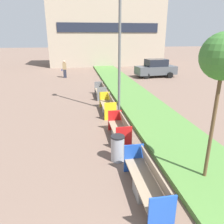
{
  "coord_description": "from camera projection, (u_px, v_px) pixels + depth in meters",
  "views": [
    {
      "loc": [
        -0.78,
        -0.55,
        4.11
      ],
      "look_at": [
        0.9,
        9.39,
        0.6
      ],
      "focal_mm": 35.0,
      "sensor_mm": 36.0,
      "label": 1
    }
  ],
  "objects": [
    {
      "name": "building_backdrop",
      "position": [
        106.0,
        32.0,
        31.88
      ],
      "size": [
        16.16,
        5.84,
        9.43
      ],
      "color": "tan",
      "rests_on": "ground"
    },
    {
      "name": "bench_yellow_frame",
      "position": [
        108.0,
        106.0,
        12.25
      ],
      "size": [
        0.65,
        2.3,
        0.94
      ],
      "color": "gray",
      "rests_on": "ground"
    },
    {
      "name": "bench_grey_frame",
      "position": [
        101.0,
        92.0,
        15.42
      ],
      "size": [
        0.65,
        1.94,
        0.94
      ],
      "color": "gray",
      "rests_on": "ground"
    },
    {
      "name": "parked_car_distant",
      "position": [
        156.0,
        68.0,
        22.95
      ],
      "size": [
        4.36,
        2.17,
        1.86
      ],
      "rotation": [
        0.0,
        0.0,
        0.1
      ],
      "color": "#474C51",
      "rests_on": "ground"
    },
    {
      "name": "litter_bin",
      "position": [
        118.0,
        148.0,
        7.49
      ],
      "size": [
        0.48,
        0.48,
        0.93
      ],
      "color": "#9EA0A5",
      "rests_on": "ground"
    },
    {
      "name": "planter_grass_strip",
      "position": [
        141.0,
        104.0,
        13.63
      ],
      "size": [
        2.8,
        120.0,
        0.18
      ],
      "color": "#4C7A38",
      "rests_on": "ground"
    },
    {
      "name": "street_lamp_post",
      "position": [
        120.0,
        24.0,
        10.83
      ],
      "size": [
        0.24,
        0.44,
        8.6
      ],
      "color": "#56595B",
      "rests_on": "ground"
    },
    {
      "name": "bench_blue_frame",
      "position": [
        146.0,
        184.0,
        5.83
      ],
      "size": [
        0.65,
        2.39,
        0.94
      ],
      "color": "gray",
      "rests_on": "ground"
    },
    {
      "name": "sapling_tree_near",
      "position": [
        224.0,
        58.0,
        5.38
      ],
      "size": [
        1.19,
        1.19,
        4.23
      ],
      "color": "brown",
      "rests_on": "ground"
    },
    {
      "name": "bench_red_frame",
      "position": [
        120.0,
        131.0,
        9.14
      ],
      "size": [
        0.65,
        1.95,
        0.94
      ],
      "color": "gray",
      "rests_on": "ground"
    },
    {
      "name": "pedestrian_walking",
      "position": [
        65.0,
        69.0,
        22.54
      ],
      "size": [
        0.53,
        0.24,
        1.78
      ],
      "color": "#232633",
      "rests_on": "ground"
    }
  ]
}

